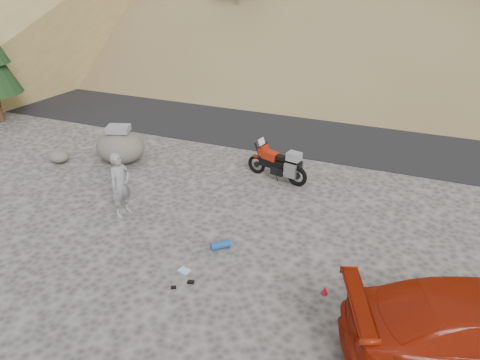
% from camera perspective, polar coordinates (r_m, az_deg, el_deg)
% --- Properties ---
extents(ground, '(140.00, 140.00, 0.00)m').
position_cam_1_polar(ground, '(12.50, -6.89, -5.84)').
color(ground, '#3E3C39').
rests_on(ground, ground).
extents(road, '(120.00, 7.00, 0.05)m').
position_cam_1_polar(road, '(20.04, 5.36, 7.21)').
color(road, black).
rests_on(road, ground).
extents(motorcycle, '(2.12, 0.90, 1.28)m').
position_cam_1_polar(motorcycle, '(14.66, 4.84, 1.91)').
color(motorcycle, black).
rests_on(motorcycle, ground).
extents(man, '(0.57, 0.75, 1.82)m').
position_cam_1_polar(man, '(13.43, -13.91, -4.00)').
color(man, gray).
rests_on(man, ground).
extents(boulder, '(1.82, 1.59, 1.28)m').
position_cam_1_polar(boulder, '(16.39, -14.38, 3.97)').
color(boulder, '#544F48').
rests_on(boulder, ground).
extents(small_rock, '(0.83, 0.78, 0.42)m').
position_cam_1_polar(small_rock, '(17.16, -21.21, 2.72)').
color(small_rock, '#544F48').
rests_on(small_rock, ground).
extents(gear_blue_mat, '(0.48, 0.46, 0.19)m').
position_cam_1_polar(gear_blue_mat, '(11.61, -2.41, -7.93)').
color(gear_blue_mat, navy).
rests_on(gear_blue_mat, ground).
extents(gear_funnel, '(0.16, 0.16, 0.20)m').
position_cam_1_polar(gear_funnel, '(10.43, 10.28, -13.07)').
color(gear_funnel, red).
rests_on(gear_funnel, ground).
extents(gear_glove_a, '(0.16, 0.13, 0.04)m').
position_cam_1_polar(gear_glove_a, '(10.65, -6.02, -12.27)').
color(gear_glove_a, black).
rests_on(gear_glove_a, ground).
extents(gear_glove_b, '(0.14, 0.13, 0.04)m').
position_cam_1_polar(gear_glove_b, '(10.56, -8.10, -12.84)').
color(gear_glove_b, black).
rests_on(gear_glove_b, ground).
extents(gear_blue_cloth, '(0.31, 0.26, 0.01)m').
position_cam_1_polar(gear_blue_cloth, '(11.01, -6.79, -10.90)').
color(gear_blue_cloth, '#97C3E9').
rests_on(gear_blue_cloth, ground).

